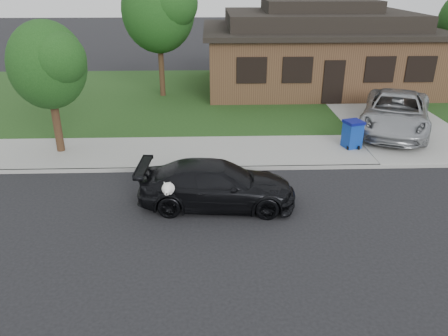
{
  "coord_description": "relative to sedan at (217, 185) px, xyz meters",
  "views": [
    {
      "loc": [
        -2.04,
        -9.87,
        6.05
      ],
      "look_at": [
        -1.66,
        1.21,
        1.1
      ],
      "focal_mm": 35.0,
      "sensor_mm": 36.0,
      "label": 1
    }
  ],
  "objects": [
    {
      "name": "sidewalk",
      "position": [
        1.86,
        3.89,
        -0.58
      ],
      "size": [
        60.0,
        3.0,
        0.12
      ],
      "primitive_type": "cube",
      "color": "gray",
      "rests_on": "ground"
    },
    {
      "name": "recycling_bin",
      "position": [
        5.1,
        4.08,
        -0.0
      ],
      "size": [
        0.77,
        0.77,
        1.02
      ],
      "rotation": [
        0.0,
        0.0,
        0.3
      ],
      "color": "navy",
      "rests_on": "sidewalk"
    },
    {
      "name": "house",
      "position": [
        5.86,
        13.89,
        1.5
      ],
      "size": [
        12.6,
        8.6,
        4.65
      ],
      "color": "#422B1C",
      "rests_on": "ground"
    },
    {
      "name": "ground",
      "position": [
        1.86,
        -1.11,
        -0.64
      ],
      "size": [
        120.0,
        120.0,
        0.0
      ],
      "primitive_type": "plane",
      "color": "black",
      "rests_on": "ground"
    },
    {
      "name": "driveway",
      "position": [
        7.86,
        8.89,
        -0.57
      ],
      "size": [
        4.5,
        13.0,
        0.14
      ],
      "primitive_type": "cube",
      "color": "gray",
      "rests_on": "ground"
    },
    {
      "name": "curb",
      "position": [
        1.86,
        2.39,
        -0.58
      ],
      "size": [
        60.0,
        0.12,
        0.12
      ],
      "primitive_type": "cube",
      "color": "gray",
      "rests_on": "ground"
    },
    {
      "name": "sedan",
      "position": [
        0.0,
        0.0,
        0.0
      ],
      "size": [
        4.5,
        2.23,
        1.27
      ],
      "rotation": [
        0.0,
        0.0,
        1.5
      ],
      "color": "black",
      "rests_on": "ground"
    },
    {
      "name": "tree_0",
      "position": [
        -2.47,
        11.77,
        3.84
      ],
      "size": [
        3.78,
        3.6,
        6.34
      ],
      "color": "#332114",
      "rests_on": "ground"
    },
    {
      "name": "tree_2",
      "position": [
        -5.52,
        4.0,
        2.63
      ],
      "size": [
        2.73,
        2.6,
        4.59
      ],
      "color": "#332114",
      "rests_on": "ground"
    },
    {
      "name": "lawn",
      "position": [
        1.86,
        11.89,
        -0.57
      ],
      "size": [
        60.0,
        13.0,
        0.13
      ],
      "primitive_type": "cube",
      "color": "#193814",
      "rests_on": "ground"
    },
    {
      "name": "minivan",
      "position": [
        7.39,
        5.86,
        0.26
      ],
      "size": [
        4.54,
        6.05,
        1.53
      ],
      "primitive_type": "imported",
      "rotation": [
        0.0,
        0.0,
        -0.42
      ],
      "color": "#A2A5A9",
      "rests_on": "driveway"
    }
  ]
}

